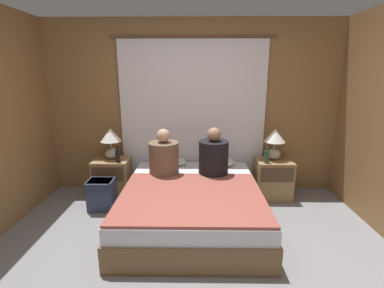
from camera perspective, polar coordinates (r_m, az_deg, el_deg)
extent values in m
plane|color=gray|center=(2.79, -0.38, -24.70)|extent=(16.00, 16.00, 0.00)
cube|color=olive|center=(4.14, 0.16, 7.38)|extent=(4.34, 0.06, 2.50)
cube|color=white|center=(4.10, 0.15, 5.27)|extent=(2.11, 0.02, 2.21)
cylinder|color=brown|center=(4.07, 0.16, 21.10)|extent=(2.31, 0.02, 0.02)
cube|color=brown|center=(3.45, -0.07, -13.56)|extent=(1.61, 1.90, 0.28)
cube|color=silver|center=(3.35, -0.07, -10.14)|extent=(1.57, 1.86, 0.17)
cube|color=#937047|center=(4.22, -15.95, -6.71)|extent=(0.50, 0.40, 0.56)
cube|color=#4C3823|center=(3.98, -16.93, -5.91)|extent=(0.44, 0.02, 0.20)
cube|color=#937047|center=(4.19, 16.24, -6.87)|extent=(0.50, 0.40, 0.56)
cube|color=#4C3823|center=(3.96, 17.15, -6.07)|extent=(0.44, 0.02, 0.20)
ellipsoid|color=#B2A899|center=(4.15, -16.10, -1.86)|extent=(0.19, 0.19, 0.15)
cylinder|color=#B2A893|center=(4.12, -16.22, -0.14)|extent=(0.02, 0.02, 0.10)
cone|color=white|center=(4.08, -16.36, 1.83)|extent=(0.29, 0.29, 0.19)
ellipsoid|color=#B2A899|center=(4.12, 16.41, -1.99)|extent=(0.19, 0.19, 0.15)
cylinder|color=#B2A893|center=(4.09, 16.54, -0.26)|extent=(0.02, 0.02, 0.10)
cone|color=white|center=(4.06, 16.68, 1.72)|extent=(0.29, 0.29, 0.19)
ellipsoid|color=silver|center=(4.04, -4.95, -3.61)|extent=(0.52, 0.28, 0.12)
ellipsoid|color=silver|center=(4.03, 5.16, -3.65)|extent=(0.52, 0.28, 0.12)
cube|color=#994C42|center=(3.06, -0.16, -10.60)|extent=(1.55, 1.29, 0.03)
cylinder|color=brown|center=(3.64, -5.79, -3.01)|extent=(0.39, 0.39, 0.44)
sphere|color=tan|center=(3.56, -5.92, 1.70)|extent=(0.18, 0.18, 0.18)
cylinder|color=black|center=(3.63, 4.43, -2.91)|extent=(0.38, 0.38, 0.46)
sphere|color=#A87A5B|center=(3.54, 4.53, 1.99)|extent=(0.18, 0.18, 0.18)
cylinder|color=black|center=(3.96, -15.01, -2.42)|extent=(0.06, 0.06, 0.17)
cylinder|color=black|center=(3.93, -15.12, -0.79)|extent=(0.02, 0.02, 0.06)
cylinder|color=#2D4C28|center=(3.93, 15.06, -2.55)|extent=(0.07, 0.07, 0.17)
cylinder|color=#2D4C28|center=(3.90, 15.17, -0.91)|extent=(0.02, 0.02, 0.06)
cube|color=#333D56|center=(3.90, -18.04, -9.84)|extent=(0.33, 0.25, 0.41)
cube|color=#283045|center=(3.81, -18.36, -7.74)|extent=(0.30, 0.26, 0.08)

